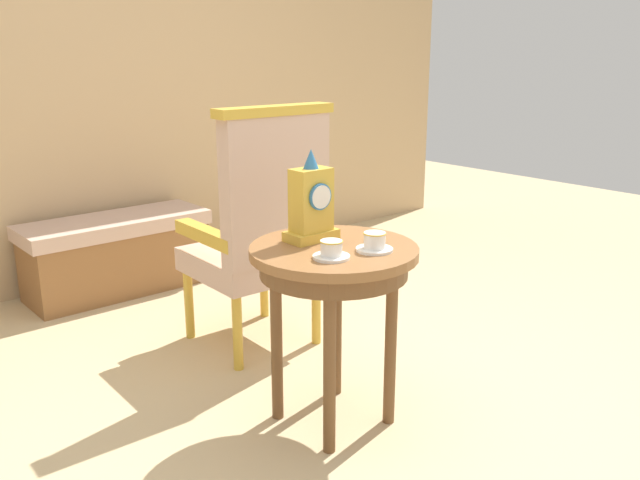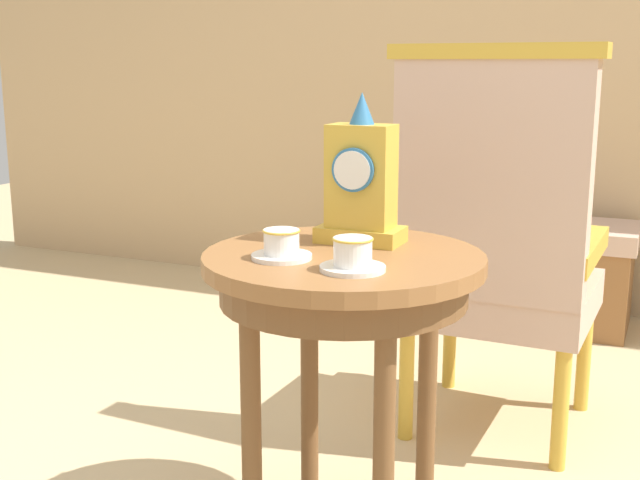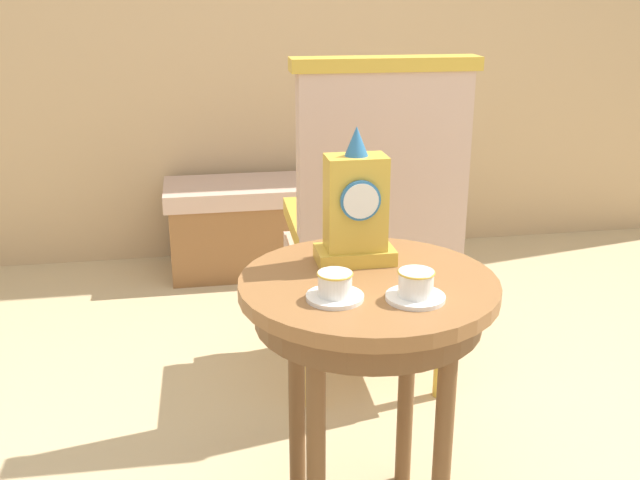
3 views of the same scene
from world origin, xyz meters
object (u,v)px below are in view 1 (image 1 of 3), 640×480
mantel_clock (311,204)px  window_bench (117,254)px  armchair (262,227)px  side_table (334,271)px  teacup_right (374,243)px  teacup_left (331,250)px

mantel_clock → window_bench: 1.87m
armchair → mantel_clock: bearing=-108.3°
mantel_clock → window_bench: (0.00, 1.76, -0.60)m
side_table → mantel_clock: bearing=93.3°
window_bench → teacup_right: bearing=-87.8°
side_table → teacup_left: 0.18m
teacup_right → armchair: size_ratio=0.11×
teacup_left → window_bench: (0.10, 1.98, -0.50)m
armchair → teacup_left: bearing=-109.7°
mantel_clock → armchair: bearing=71.7°
mantel_clock → teacup_left: bearing=-113.3°
side_table → teacup_right: 0.19m
window_bench → mantel_clock: bearing=-90.1°
teacup_right → window_bench: (-0.08, 2.01, -0.50)m
side_table → mantel_clock: 0.25m
teacup_left → armchair: size_ratio=0.11×
side_table → window_bench: size_ratio=0.66×
window_bench → side_table: bearing=-89.9°
side_table → armchair: size_ratio=0.61×
mantel_clock → armchair: (0.19, 0.58, -0.23)m
teacup_left → armchair: armchair is taller
side_table → teacup_right: bearing=-61.1°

